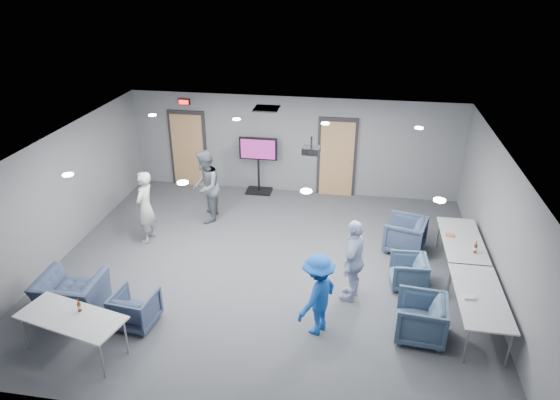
% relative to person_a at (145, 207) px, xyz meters
% --- Properties ---
extents(floor, '(9.00, 9.00, 0.00)m').
position_rel_person_a_xyz_m(floor, '(2.94, -0.70, -0.85)').
color(floor, '#3E4247').
rests_on(floor, ground).
extents(ceiling, '(9.00, 9.00, 0.00)m').
position_rel_person_a_xyz_m(ceiling, '(2.94, -0.70, 1.85)').
color(ceiling, silver).
rests_on(ceiling, wall_back).
extents(wall_back, '(9.00, 0.02, 2.70)m').
position_rel_person_a_xyz_m(wall_back, '(2.94, 3.30, 0.50)').
color(wall_back, slate).
rests_on(wall_back, floor).
extents(wall_front, '(9.00, 0.02, 2.70)m').
position_rel_person_a_xyz_m(wall_front, '(2.94, -4.70, 0.50)').
color(wall_front, slate).
rests_on(wall_front, floor).
extents(wall_left, '(0.02, 8.00, 2.70)m').
position_rel_person_a_xyz_m(wall_left, '(-1.56, -0.70, 0.50)').
color(wall_left, slate).
rests_on(wall_left, floor).
extents(wall_right, '(0.02, 8.00, 2.70)m').
position_rel_person_a_xyz_m(wall_right, '(7.44, -0.70, 0.50)').
color(wall_right, slate).
rests_on(wall_right, floor).
extents(door_left, '(1.06, 0.17, 2.24)m').
position_rel_person_a_xyz_m(door_left, '(-0.06, 3.25, 0.21)').
color(door_left, black).
rests_on(door_left, wall_back).
extents(door_right, '(1.06, 0.17, 2.24)m').
position_rel_person_a_xyz_m(door_right, '(4.14, 3.25, 0.21)').
color(door_right, black).
rests_on(door_right, wall_back).
extents(exit_sign, '(0.32, 0.08, 0.16)m').
position_rel_person_a_xyz_m(exit_sign, '(-0.06, 3.23, 1.60)').
color(exit_sign, black).
rests_on(exit_sign, wall_back).
extents(hvac_diffuser, '(0.60, 0.60, 0.03)m').
position_rel_person_a_xyz_m(hvac_diffuser, '(2.44, 2.10, 1.83)').
color(hvac_diffuser, black).
rests_on(hvac_diffuser, ceiling).
extents(downlights, '(6.18, 3.78, 0.02)m').
position_rel_person_a_xyz_m(downlights, '(2.94, -0.70, 1.83)').
color(downlights, white).
rests_on(downlights, ceiling).
extents(person_a, '(0.44, 0.64, 1.71)m').
position_rel_person_a_xyz_m(person_a, '(0.00, 0.00, 0.00)').
color(person_a, '#9EA09D').
rests_on(person_a, floor).
extents(person_b, '(0.79, 0.96, 1.82)m').
position_rel_person_a_xyz_m(person_b, '(1.06, 1.20, 0.06)').
color(person_b, slate).
rests_on(person_b, floor).
extents(person_c, '(0.65, 1.05, 1.67)m').
position_rel_person_a_xyz_m(person_c, '(4.75, -1.44, -0.02)').
color(person_c, '#AEBCE0').
rests_on(person_c, floor).
extents(person_d, '(0.97, 1.14, 1.53)m').
position_rel_person_a_xyz_m(person_d, '(4.18, -2.52, -0.09)').
color(person_d, '#1949A3').
rests_on(person_d, floor).
extents(chair_right_a, '(1.04, 1.03, 0.78)m').
position_rel_person_a_xyz_m(chair_right_a, '(5.85, 0.51, -0.47)').
color(chair_right_a, '#374560').
rests_on(chair_right_a, floor).
extents(chair_right_b, '(0.74, 0.73, 0.64)m').
position_rel_person_a_xyz_m(chair_right_b, '(5.84, -0.88, -0.53)').
color(chair_right_b, '#3E546B').
rests_on(chair_right_b, floor).
extents(chair_right_c, '(0.92, 0.90, 0.77)m').
position_rel_person_a_xyz_m(chair_right_c, '(5.94, -2.39, -0.47)').
color(chair_right_c, '#384C62').
rests_on(chair_right_c, floor).
extents(chair_front_a, '(0.79, 0.80, 0.67)m').
position_rel_person_a_xyz_m(chair_front_a, '(0.98, -2.87, -0.52)').
color(chair_front_a, '#34405B').
rests_on(chair_front_a, floor).
extents(chair_front_b, '(1.14, 1.00, 0.73)m').
position_rel_person_a_xyz_m(chair_front_b, '(-0.34, -2.70, -0.49)').
color(chair_front_b, '#334058').
rests_on(chair_front_b, floor).
extents(table_right_a, '(0.80, 1.92, 0.73)m').
position_rel_person_a_xyz_m(table_right_a, '(6.94, -0.12, -0.16)').
color(table_right_a, silver).
rests_on(table_right_a, floor).
extents(table_right_b, '(0.81, 1.95, 0.73)m').
position_rel_person_a_xyz_m(table_right_b, '(6.94, -2.02, -0.16)').
color(table_right_b, silver).
rests_on(table_right_b, floor).
extents(table_front_left, '(1.89, 1.12, 0.73)m').
position_rel_person_a_xyz_m(table_front_left, '(0.30, -3.70, -0.17)').
color(table_front_left, silver).
rests_on(table_front_left, floor).
extents(bottle_front, '(0.06, 0.06, 0.24)m').
position_rel_person_a_xyz_m(bottle_front, '(0.38, -3.55, -0.04)').
color(bottle_front, '#55250E').
rests_on(bottle_front, table_front_left).
extents(bottle_right, '(0.07, 0.07, 0.26)m').
position_rel_person_a_xyz_m(bottle_right, '(7.09, -0.61, -0.03)').
color(bottle_right, '#55250E').
rests_on(bottle_right, table_right_a).
extents(snack_box, '(0.19, 0.14, 0.04)m').
position_rel_person_a_xyz_m(snack_box, '(6.70, -0.01, -0.10)').
color(snack_box, '#BE5F2F').
rests_on(snack_box, table_right_a).
extents(wrapper, '(0.20, 0.14, 0.04)m').
position_rel_person_a_xyz_m(wrapper, '(6.73, -2.15, -0.10)').
color(wrapper, silver).
rests_on(wrapper, table_right_b).
extents(tv_stand, '(1.04, 0.50, 1.60)m').
position_rel_person_a_xyz_m(tv_stand, '(2.01, 3.04, 0.05)').
color(tv_stand, black).
rests_on(tv_stand, floor).
extents(projector, '(0.37, 0.35, 0.36)m').
position_rel_person_a_xyz_m(projector, '(3.74, 0.12, 1.55)').
color(projector, black).
rests_on(projector, ceiling).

